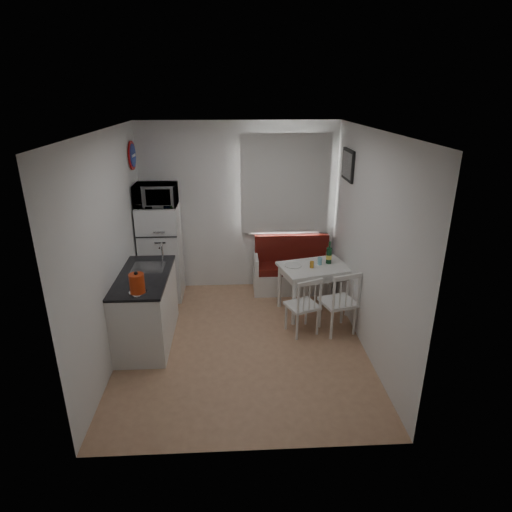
# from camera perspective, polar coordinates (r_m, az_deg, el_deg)

# --- Properties ---
(floor) EXTENTS (3.00, 3.50, 0.02)m
(floor) POSITION_cam_1_polar(r_m,az_deg,el_deg) (5.54, -1.77, -11.46)
(floor) COLOR tan
(floor) RESTS_ON ground
(ceiling) EXTENTS (3.00, 3.50, 0.02)m
(ceiling) POSITION_cam_1_polar(r_m,az_deg,el_deg) (4.69, -2.14, 16.40)
(ceiling) COLOR white
(ceiling) RESTS_ON wall_back
(wall_back) EXTENTS (3.00, 0.02, 2.60)m
(wall_back) POSITION_cam_1_polar(r_m,az_deg,el_deg) (6.64, -2.29, 6.42)
(wall_back) COLOR white
(wall_back) RESTS_ON floor
(wall_front) EXTENTS (3.00, 0.02, 2.60)m
(wall_front) POSITION_cam_1_polar(r_m,az_deg,el_deg) (3.37, -1.25, -8.87)
(wall_front) COLOR white
(wall_front) RESTS_ON floor
(wall_left) EXTENTS (0.02, 3.50, 2.60)m
(wall_left) POSITION_cam_1_polar(r_m,az_deg,el_deg) (5.16, -18.83, 0.90)
(wall_left) COLOR white
(wall_left) RESTS_ON floor
(wall_right) EXTENTS (0.02, 3.50, 2.60)m
(wall_right) POSITION_cam_1_polar(r_m,az_deg,el_deg) (5.21, 14.79, 1.54)
(wall_right) COLOR white
(wall_right) RESTS_ON floor
(window) EXTENTS (1.22, 0.06, 1.47)m
(window) POSITION_cam_1_polar(r_m,az_deg,el_deg) (6.58, 3.86, 9.16)
(window) COLOR white
(window) RESTS_ON wall_back
(curtain) EXTENTS (1.35, 0.02, 1.50)m
(curtain) POSITION_cam_1_polar(r_m,az_deg,el_deg) (6.50, 3.95, 9.47)
(curtain) COLOR white
(curtain) RESTS_ON wall_back
(kitchen_counter) EXTENTS (0.62, 1.32, 1.16)m
(kitchen_counter) POSITION_cam_1_polar(r_m,az_deg,el_deg) (5.56, -14.40, -6.65)
(kitchen_counter) COLOR white
(kitchen_counter) RESTS_ON floor
(wall_sign) EXTENTS (0.03, 0.40, 0.40)m
(wall_sign) POSITION_cam_1_polar(r_m,az_deg,el_deg) (6.33, -16.13, 12.76)
(wall_sign) COLOR #193299
(wall_sign) RESTS_ON wall_left
(picture_frame) EXTENTS (0.04, 0.52, 0.42)m
(picture_frame) POSITION_cam_1_polar(r_m,az_deg,el_deg) (6.05, 12.14, 11.79)
(picture_frame) COLOR black
(picture_frame) RESTS_ON wall_right
(bench) EXTENTS (1.22, 0.47, 0.88)m
(bench) POSITION_cam_1_polar(r_m,az_deg,el_deg) (6.80, 4.84, -2.28)
(bench) COLOR white
(bench) RESTS_ON floor
(dining_table) EXTENTS (1.07, 0.87, 0.70)m
(dining_table) POSITION_cam_1_polar(r_m,az_deg,el_deg) (6.06, 7.77, -2.03)
(dining_table) COLOR white
(dining_table) RESTS_ON floor
(chair_left) EXTENTS (0.49, 0.48, 0.43)m
(chair_left) POSITION_cam_1_polar(r_m,az_deg,el_deg) (5.49, 6.36, -5.96)
(chair_left) COLOR white
(chair_left) RESTS_ON floor
(chair_right) EXTENTS (0.51, 0.50, 0.47)m
(chair_right) POSITION_cam_1_polar(r_m,az_deg,el_deg) (5.55, 11.19, -5.38)
(chair_right) COLOR white
(chair_right) RESTS_ON floor
(fridge) EXTENTS (0.58, 0.58, 1.45)m
(fridge) POSITION_cam_1_polar(r_m,az_deg,el_deg) (6.57, -12.50, 0.49)
(fridge) COLOR white
(fridge) RESTS_ON floor
(microwave) EXTENTS (0.58, 0.40, 0.32)m
(microwave) POSITION_cam_1_polar(r_m,az_deg,el_deg) (6.27, -13.21, 7.93)
(microwave) COLOR white
(microwave) RESTS_ON fridge
(kettle) EXTENTS (0.20, 0.20, 0.26)m
(kettle) POSITION_cam_1_polar(r_m,az_deg,el_deg) (4.83, -15.58, -3.55)
(kettle) COLOR #BA310E
(kettle) RESTS_ON kitchen_counter
(wine_bottle) EXTENTS (0.08, 0.08, 0.32)m
(wine_bottle) POSITION_cam_1_polar(r_m,az_deg,el_deg) (6.11, 9.73, 0.47)
(wine_bottle) COLOR #12381D
(wine_bottle) RESTS_ON dining_table
(drinking_glass_orange) EXTENTS (0.06, 0.06, 0.09)m
(drinking_glass_orange) POSITION_cam_1_polar(r_m,az_deg,el_deg) (5.96, 7.44, -1.13)
(drinking_glass_orange) COLOR orange
(drinking_glass_orange) RESTS_ON dining_table
(drinking_glass_blue) EXTENTS (0.06, 0.06, 0.10)m
(drinking_glass_blue) POSITION_cam_1_polar(r_m,az_deg,el_deg) (6.07, 8.49, -0.69)
(drinking_glass_blue) COLOR #83CADE
(drinking_glass_blue) RESTS_ON dining_table
(plate) EXTENTS (0.23, 0.23, 0.02)m
(plate) POSITION_cam_1_polar(r_m,az_deg,el_deg) (6.00, 4.96, -1.26)
(plate) COLOR white
(plate) RESTS_ON dining_table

